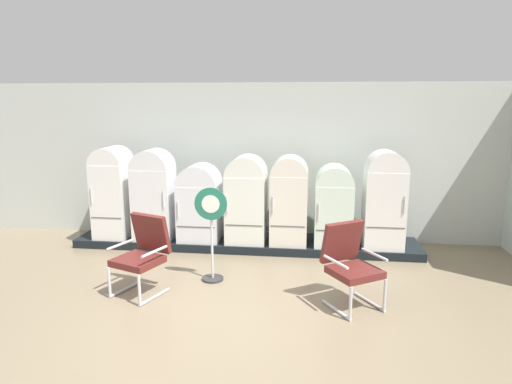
{
  "coord_description": "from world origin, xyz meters",
  "views": [
    {
      "loc": [
        1.12,
        -4.58,
        2.6
      ],
      "look_at": [
        0.23,
        2.75,
        1.07
      ],
      "focal_mm": 31.14,
      "sensor_mm": 36.0,
      "label": 1
    }
  ],
  "objects_px": {
    "refrigerator_6": "(384,197)",
    "armchair_right": "(350,261)",
    "refrigerator_3": "(246,197)",
    "refrigerator_4": "(289,197)",
    "armchair_left": "(143,251)",
    "refrigerator_1": "(154,192)",
    "sign_stand": "(212,235)",
    "refrigerator_2": "(199,201)",
    "refrigerator_5": "(334,203)",
    "refrigerator_0": "(113,189)"
  },
  "relations": [
    {
      "from": "refrigerator_0",
      "to": "armchair_left",
      "type": "xyz_separation_m",
      "value": [
        1.3,
        -1.99,
        -0.43
      ]
    },
    {
      "from": "refrigerator_2",
      "to": "refrigerator_5",
      "type": "bearing_deg",
      "value": 0.79
    },
    {
      "from": "refrigerator_6",
      "to": "sign_stand",
      "type": "xyz_separation_m",
      "value": [
        -2.64,
        -1.45,
        -0.33
      ]
    },
    {
      "from": "refrigerator_3",
      "to": "refrigerator_5",
      "type": "xyz_separation_m",
      "value": [
        1.51,
        0.02,
        -0.08
      ]
    },
    {
      "from": "armchair_right",
      "to": "sign_stand",
      "type": "distance_m",
      "value": 2.0
    },
    {
      "from": "refrigerator_2",
      "to": "refrigerator_4",
      "type": "xyz_separation_m",
      "value": [
        1.58,
        0.03,
        0.1
      ]
    },
    {
      "from": "refrigerator_6",
      "to": "armchair_right",
      "type": "distance_m",
      "value": 2.17
    },
    {
      "from": "refrigerator_1",
      "to": "refrigerator_4",
      "type": "distance_m",
      "value": 2.41
    },
    {
      "from": "sign_stand",
      "to": "refrigerator_2",
      "type": "bearing_deg",
      "value": 110.37
    },
    {
      "from": "refrigerator_1",
      "to": "refrigerator_5",
      "type": "bearing_deg",
      "value": 0.86
    },
    {
      "from": "refrigerator_0",
      "to": "refrigerator_2",
      "type": "xyz_separation_m",
      "value": [
        1.61,
        -0.03,
        -0.17
      ]
    },
    {
      "from": "refrigerator_5",
      "to": "refrigerator_4",
      "type": "bearing_deg",
      "value": -179.5
    },
    {
      "from": "armchair_right",
      "to": "refrigerator_0",
      "type": "bearing_deg",
      "value": 153.42
    },
    {
      "from": "refrigerator_2",
      "to": "armchair_left",
      "type": "height_order",
      "value": "refrigerator_2"
    },
    {
      "from": "refrigerator_4",
      "to": "sign_stand",
      "type": "relative_size",
      "value": 1.1
    },
    {
      "from": "sign_stand",
      "to": "refrigerator_1",
      "type": "bearing_deg",
      "value": 133.6
    },
    {
      "from": "refrigerator_0",
      "to": "refrigerator_1",
      "type": "xyz_separation_m",
      "value": [
        0.78,
        -0.05,
        -0.02
      ]
    },
    {
      "from": "refrigerator_1",
      "to": "refrigerator_5",
      "type": "distance_m",
      "value": 3.18
    },
    {
      "from": "armchair_left",
      "to": "armchair_right",
      "type": "xyz_separation_m",
      "value": [
        2.77,
        -0.05,
        0.0
      ]
    },
    {
      "from": "refrigerator_3",
      "to": "refrigerator_5",
      "type": "height_order",
      "value": "refrigerator_3"
    },
    {
      "from": "refrigerator_1",
      "to": "refrigerator_2",
      "type": "bearing_deg",
      "value": 1.07
    },
    {
      "from": "refrigerator_3",
      "to": "refrigerator_6",
      "type": "height_order",
      "value": "refrigerator_6"
    },
    {
      "from": "refrigerator_2",
      "to": "refrigerator_5",
      "type": "relative_size",
      "value": 0.99
    },
    {
      "from": "refrigerator_4",
      "to": "refrigerator_5",
      "type": "xyz_separation_m",
      "value": [
        0.76,
        0.01,
        -0.08
      ]
    },
    {
      "from": "armchair_left",
      "to": "armchair_right",
      "type": "height_order",
      "value": "same"
    },
    {
      "from": "refrigerator_2",
      "to": "refrigerator_3",
      "type": "xyz_separation_m",
      "value": [
        0.84,
        0.01,
        0.1
      ]
    },
    {
      "from": "refrigerator_6",
      "to": "refrigerator_5",
      "type": "bearing_deg",
      "value": 177.86
    },
    {
      "from": "armchair_left",
      "to": "refrigerator_2",
      "type": "bearing_deg",
      "value": 81.11
    },
    {
      "from": "refrigerator_1",
      "to": "sign_stand",
      "type": "height_order",
      "value": "refrigerator_1"
    },
    {
      "from": "refrigerator_5",
      "to": "armchair_left",
      "type": "distance_m",
      "value": 3.33
    },
    {
      "from": "refrigerator_6",
      "to": "refrigerator_4",
      "type": "bearing_deg",
      "value": 179.12
    },
    {
      "from": "refrigerator_3",
      "to": "sign_stand",
      "type": "relative_size",
      "value": 1.1
    },
    {
      "from": "refrigerator_1",
      "to": "refrigerator_3",
      "type": "bearing_deg",
      "value": 0.92
    },
    {
      "from": "refrigerator_2",
      "to": "sign_stand",
      "type": "xyz_separation_m",
      "value": [
        0.54,
        -1.45,
        -0.16
      ]
    },
    {
      "from": "refrigerator_4",
      "to": "refrigerator_6",
      "type": "relative_size",
      "value": 0.93
    },
    {
      "from": "refrigerator_5",
      "to": "refrigerator_6",
      "type": "xyz_separation_m",
      "value": [
        0.83,
        -0.03,
        0.15
      ]
    },
    {
      "from": "refrigerator_2",
      "to": "armchair_right",
      "type": "bearing_deg",
      "value": -39.2
    },
    {
      "from": "refrigerator_5",
      "to": "refrigerator_6",
      "type": "relative_size",
      "value": 0.84
    },
    {
      "from": "armchair_left",
      "to": "sign_stand",
      "type": "xyz_separation_m",
      "value": [
        0.84,
        0.51,
        0.1
      ]
    },
    {
      "from": "refrigerator_1",
      "to": "armchair_left",
      "type": "xyz_separation_m",
      "value": [
        0.52,
        -1.94,
        -0.41
      ]
    },
    {
      "from": "refrigerator_1",
      "to": "sign_stand",
      "type": "bearing_deg",
      "value": -46.4
    },
    {
      "from": "refrigerator_0",
      "to": "armchair_left",
      "type": "bearing_deg",
      "value": -56.69
    },
    {
      "from": "refrigerator_4",
      "to": "armchair_left",
      "type": "relative_size",
      "value": 1.42
    },
    {
      "from": "refrigerator_2",
      "to": "refrigerator_6",
      "type": "bearing_deg",
      "value": 0.02
    },
    {
      "from": "refrigerator_3",
      "to": "refrigerator_5",
      "type": "distance_m",
      "value": 1.51
    },
    {
      "from": "refrigerator_2",
      "to": "refrigerator_5",
      "type": "xyz_separation_m",
      "value": [
        2.35,
        0.03,
        0.02
      ]
    },
    {
      "from": "refrigerator_6",
      "to": "armchair_right",
      "type": "bearing_deg",
      "value": -109.72
    },
    {
      "from": "refrigerator_5",
      "to": "refrigerator_3",
      "type": "bearing_deg",
      "value": -179.2
    },
    {
      "from": "armchair_right",
      "to": "refrigerator_6",
      "type": "bearing_deg",
      "value": 70.28
    },
    {
      "from": "refrigerator_5",
      "to": "refrigerator_1",
      "type": "bearing_deg",
      "value": -179.14
    }
  ]
}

